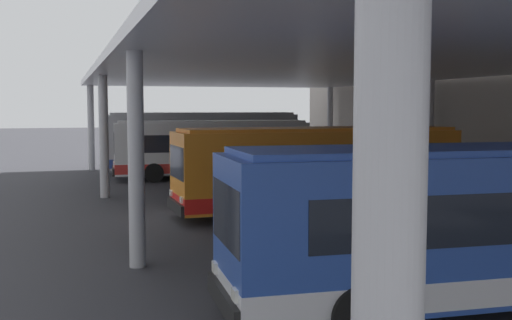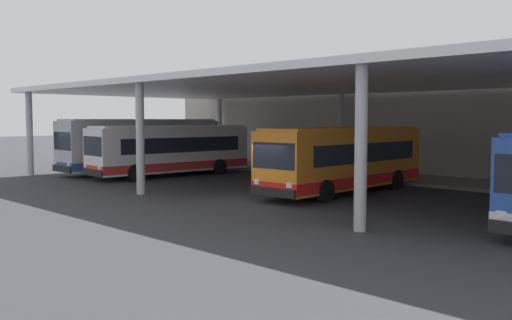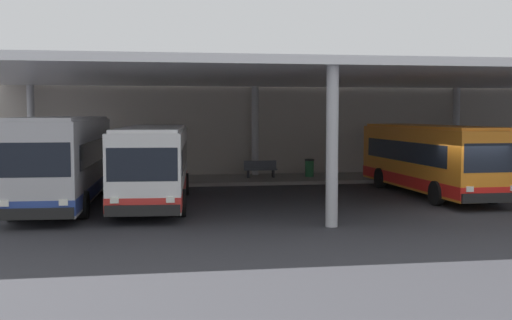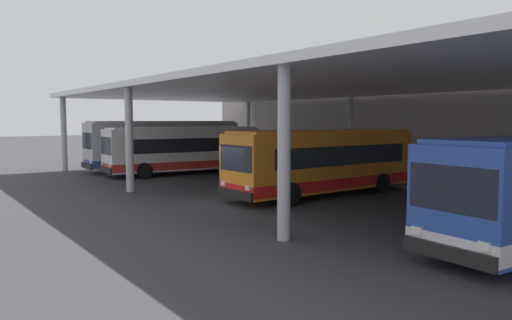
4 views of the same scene
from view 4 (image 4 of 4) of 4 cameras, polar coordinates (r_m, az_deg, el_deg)
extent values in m
plane|color=#333338|center=(21.35, -2.05, -5.12)|extent=(200.00, 200.00, 0.00)
cube|color=gray|center=(29.48, 17.27, -2.42)|extent=(42.00, 4.50, 0.18)
cube|color=#ADA399|center=(31.94, 20.91, 3.75)|extent=(48.00, 1.60, 6.56)
cube|color=silver|center=(24.60, 8.73, 8.75)|extent=(40.00, 17.00, 0.30)
cylinder|color=#B2B2B7|center=(37.14, -21.60, 2.81)|extent=(0.40, 0.40, 5.25)
cylinder|color=#B2B2B7|center=(43.94, -0.93, 3.39)|extent=(0.40, 0.40, 5.25)
cylinder|color=#B2B2B7|center=(25.39, -14.63, 2.26)|extent=(0.40, 0.40, 5.25)
cylinder|color=#B2B2B7|center=(34.59, 10.91, 2.94)|extent=(0.40, 0.40, 5.25)
cylinder|color=#B2B2B7|center=(14.63, 3.30, 0.69)|extent=(0.40, 0.40, 5.25)
cube|color=#B7B7BC|center=(36.47, -10.66, 1.90)|extent=(2.85, 11.27, 3.10)
cube|color=#2D4799|center=(36.55, -10.63, 0.02)|extent=(2.87, 11.29, 0.50)
cube|color=black|center=(36.52, -10.45, 2.37)|extent=(2.83, 9.26, 0.90)
cube|color=black|center=(34.62, -19.13, 2.15)|extent=(2.30, 0.19, 1.10)
cube|color=black|center=(34.70, -19.19, -0.66)|extent=(2.45, 0.24, 0.36)
cube|color=silver|center=(36.43, -10.70, 4.43)|extent=(2.64, 10.82, 0.12)
cube|color=yellow|center=(34.60, -19.12, 3.84)|extent=(1.75, 0.18, 0.28)
cube|color=white|center=(35.55, -19.57, 0.02)|extent=(0.28, 0.09, 0.20)
cube|color=white|center=(33.81, -18.80, -0.19)|extent=(0.28, 0.09, 0.20)
cylinder|color=black|center=(36.49, -16.40, -0.42)|extent=(0.31, 1.01, 1.00)
cylinder|color=black|center=(34.17, -15.14, -0.73)|extent=(0.31, 1.01, 1.00)
cylinder|color=black|center=(38.98, -7.20, 0.06)|extent=(0.31, 1.01, 1.00)
cylinder|color=black|center=(36.82, -5.47, -0.20)|extent=(0.31, 1.01, 1.00)
cube|color=white|center=(33.20, -8.44, 1.31)|extent=(3.21, 10.55, 2.70)
cube|color=red|center=(33.27, -8.42, -0.41)|extent=(3.23, 10.57, 0.50)
cube|color=black|center=(33.24, -8.21, 1.83)|extent=(3.12, 8.68, 0.90)
cube|color=black|center=(31.47, -17.08, 1.60)|extent=(2.30, 0.28, 1.10)
cube|color=black|center=(31.56, -17.17, -1.12)|extent=(2.46, 0.33, 0.36)
cube|color=white|center=(33.14, -8.47, 3.74)|extent=(2.98, 10.12, 0.12)
cube|color=yellow|center=(31.45, -17.06, 3.10)|extent=(1.75, 0.24, 0.28)
cube|color=white|center=(32.40, -17.58, -0.36)|extent=(0.28, 0.10, 0.20)
cube|color=white|center=(30.66, -16.73, -0.62)|extent=(0.28, 0.10, 0.20)
cylinder|color=black|center=(33.30, -14.36, -0.85)|extent=(0.35, 1.02, 1.00)
cylinder|color=black|center=(30.98, -12.97, -1.23)|extent=(0.35, 1.02, 1.00)
cylinder|color=black|center=(35.61, -4.99, -0.37)|extent=(0.35, 1.02, 1.00)
cylinder|color=black|center=(33.46, -3.08, -0.68)|extent=(0.35, 1.02, 1.00)
cube|color=orange|center=(23.70, 7.97, -0.04)|extent=(2.74, 10.45, 2.70)
cube|color=red|center=(23.80, 7.95, -2.44)|extent=(2.76, 10.47, 0.50)
cube|color=black|center=(23.78, 8.24, 0.70)|extent=(2.73, 8.58, 0.90)
cube|color=black|center=(20.34, -2.28, 0.21)|extent=(2.30, 0.17, 1.10)
cube|color=black|center=(20.47, -2.47, -4.00)|extent=(2.45, 0.22, 0.36)
cube|color=orange|center=(23.62, 8.01, 3.37)|extent=(2.53, 10.03, 0.12)
cube|color=yellow|center=(20.31, -2.22, 2.52)|extent=(1.75, 0.16, 0.28)
cube|color=white|center=(21.16, -3.85, -2.76)|extent=(0.28, 0.09, 0.20)
cube|color=white|center=(19.70, -0.96, -3.31)|extent=(0.28, 0.09, 0.20)
cylinder|color=black|center=(22.63, -0.05, -3.28)|extent=(0.30, 1.01, 1.00)
cylinder|color=black|center=(20.75, 4.06, -4.02)|extent=(0.30, 1.01, 1.00)
cylinder|color=black|center=(26.72, 10.40, -2.12)|extent=(0.30, 1.01, 1.00)
cylinder|color=black|center=(25.15, 14.53, -2.62)|extent=(0.30, 1.01, 1.00)
cube|color=black|center=(12.20, 21.98, -3.17)|extent=(2.30, 0.24, 1.10)
cube|color=black|center=(12.42, 21.52, -10.08)|extent=(2.46, 0.29, 0.36)
cube|color=yellow|center=(12.15, 22.18, 0.68)|extent=(1.75, 0.21, 0.28)
cube|color=white|center=(12.87, 18.31, -7.87)|extent=(0.28, 0.09, 0.20)
cube|color=white|center=(11.86, 25.18, -9.16)|extent=(0.28, 0.09, 0.20)
cylinder|color=black|center=(14.72, 22.21, -8.00)|extent=(0.33, 1.01, 1.00)
cube|color=#4C515B|center=(33.43, 8.85, -0.51)|extent=(1.80, 0.44, 0.08)
cube|color=#4C515B|center=(33.55, 9.10, -0.07)|extent=(1.80, 0.06, 0.44)
cube|color=#2D2D33|center=(33.94, 8.02, -0.80)|extent=(0.10, 0.36, 0.45)
cube|color=#2D2D33|center=(32.96, 9.71, -0.99)|extent=(0.10, 0.36, 0.45)
cylinder|color=#236638|center=(31.60, 12.54, -0.87)|extent=(0.48, 0.48, 0.90)
cylinder|color=black|center=(31.56, 12.55, 0.01)|extent=(0.52, 0.52, 0.08)
camera|label=1|loc=(8.58, 82.42, 2.42)|focal=44.13mm
camera|label=2|loc=(5.61, -110.00, -2.61)|focal=38.52mm
camera|label=3|loc=(31.19, -56.02, 2.76)|focal=44.36mm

